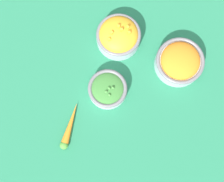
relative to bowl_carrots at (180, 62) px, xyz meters
name	(u,v)px	position (x,y,z in m)	size (l,w,h in m)	color
ground_plane	(112,93)	(-0.17, 0.15, -0.03)	(3.00, 3.00, 0.00)	#23704C
bowl_carrots	(180,62)	(0.00, 0.00, 0.00)	(0.15, 0.15, 0.07)	#B2C1CC
bowl_broccoli	(108,89)	(-0.17, 0.16, -0.01)	(0.12, 0.12, 0.06)	silver
bowl_squash	(119,36)	(-0.01, 0.20, 0.00)	(0.14, 0.14, 0.08)	#B2C1CC
loose_carrot	(69,127)	(-0.33, 0.21, -0.02)	(0.14, 0.05, 0.03)	orange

